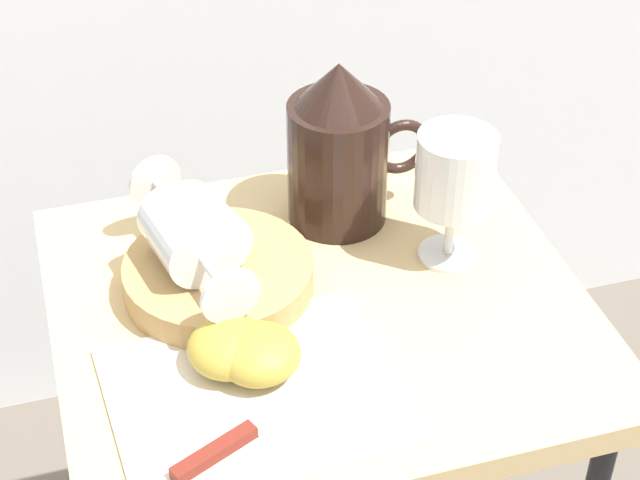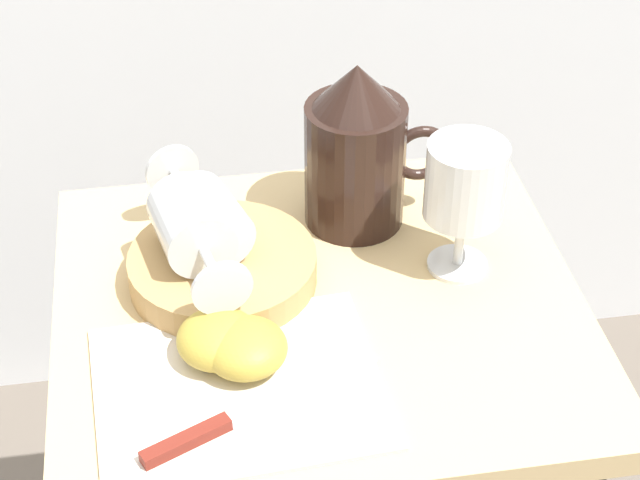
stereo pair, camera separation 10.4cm
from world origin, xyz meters
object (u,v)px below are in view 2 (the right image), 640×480
(apple_half_left, at_px, (246,348))
(pitcher, at_px, (356,160))
(table, at_px, (320,354))
(wine_glass_upright, at_px, (465,188))
(basket_tray, at_px, (223,268))
(wine_glass_tipped_far, at_px, (193,228))
(wine_glass_tipped_near, at_px, (206,217))
(knife, at_px, (228,422))
(apple_half_right, at_px, (218,339))

(apple_half_left, bearing_deg, pitcher, 56.42)
(table, relative_size, wine_glass_upright, 4.66)
(basket_tray, xyz_separation_m, wine_glass_tipped_far, (-0.03, 0.00, 0.05))
(pitcher, bearing_deg, table, -114.33)
(pitcher, height_order, wine_glass_upright, pitcher)
(table, relative_size, basket_tray, 3.61)
(wine_glass_upright, xyz_separation_m, wine_glass_tipped_near, (-0.26, 0.03, -0.03))
(wine_glass_tipped_near, relative_size, wine_glass_tipped_far, 0.98)
(pitcher, height_order, wine_glass_tipped_far, pitcher)
(basket_tray, distance_m, apple_half_left, 0.13)
(knife, bearing_deg, wine_glass_tipped_near, 89.58)
(table, height_order, apple_half_left, apple_half_left)
(table, xyz_separation_m, basket_tray, (-0.09, 0.05, 0.09))
(wine_glass_tipped_far, bearing_deg, table, -23.28)
(wine_glass_tipped_near, distance_m, knife, 0.23)
(table, distance_m, apple_half_right, 0.16)
(apple_half_right, bearing_deg, table, 31.47)
(apple_half_left, bearing_deg, apple_half_right, 145.89)
(basket_tray, bearing_deg, apple_half_right, -96.93)
(wine_glass_tipped_far, height_order, apple_half_left, wine_glass_tipped_far)
(pitcher, relative_size, apple_half_right, 2.43)
(table, bearing_deg, pitcher, 65.67)
(wine_glass_tipped_far, relative_size, apple_half_right, 2.04)
(wine_glass_tipped_near, bearing_deg, apple_half_left, -81.64)
(wine_glass_upright, bearing_deg, apple_half_left, -153.78)
(wine_glass_upright, relative_size, apple_half_left, 1.90)
(pitcher, height_order, apple_half_left, pitcher)
(pitcher, bearing_deg, basket_tray, -150.40)
(pitcher, distance_m, wine_glass_tipped_near, 0.18)
(table, relative_size, wine_glass_tipped_near, 4.45)
(table, relative_size, apple_half_left, 8.85)
(table, distance_m, wine_glass_tipped_far, 0.20)
(table, bearing_deg, wine_glass_tipped_far, 156.72)
(basket_tray, relative_size, wine_glass_tipped_far, 1.20)
(apple_half_left, height_order, knife, apple_half_left)
(apple_half_left, distance_m, knife, 0.08)
(apple_half_right, bearing_deg, pitcher, 50.08)
(basket_tray, bearing_deg, table, -27.20)
(apple_half_right, bearing_deg, basket_tray, 83.07)
(table, bearing_deg, apple_half_left, -135.44)
(basket_tray, height_order, wine_glass_upright, wine_glass_upright)
(pitcher, bearing_deg, wine_glass_upright, -48.47)
(wine_glass_tipped_far, distance_m, knife, 0.22)
(basket_tray, distance_m, wine_glass_upright, 0.26)
(wine_glass_tipped_near, height_order, apple_half_left, wine_glass_tipped_near)
(table, xyz_separation_m, apple_half_right, (-0.11, -0.07, 0.10))
(wine_glass_upright, bearing_deg, pitcher, 131.53)
(wine_glass_upright, distance_m, apple_half_left, 0.27)
(table, xyz_separation_m, wine_glass_tipped_far, (-0.12, 0.05, 0.14))
(apple_half_left, height_order, apple_half_right, same)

